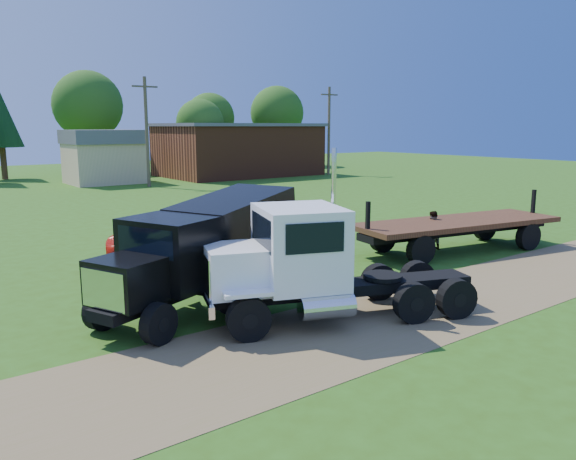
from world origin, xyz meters
TOP-DOWN VIEW (x-y plane):
  - ground at (0.00, 0.00)m, footprint 140.00×140.00m
  - dirt_track at (0.00, 0.00)m, footprint 120.00×4.20m
  - white_semi_tractor at (-4.28, 1.26)m, footprint 7.47×4.65m
  - black_dump_truck at (-5.55, 4.03)m, footprint 7.25×4.65m
  - orange_pickup at (-3.93, 8.34)m, footprint 6.30×4.70m
  - flatbed_trailer at (5.87, 4.01)m, footprint 9.28×4.24m
  - spectator_b at (5.24, 4.74)m, footprint 0.79×0.61m
  - brick_building at (18.00, 40.00)m, footprint 15.40×10.40m
  - tan_shed at (4.00, 40.00)m, footprint 6.20×5.40m
  - utility_poles at (6.00, 35.00)m, footprint 42.20×0.28m
  - tree_row at (6.34, 50.62)m, footprint 57.58×11.83m

SIDE VIEW (x-z plane):
  - ground at x=0.00m, z-range 0.00..0.00m
  - dirt_track at x=0.00m, z-range 0.00..0.01m
  - orange_pickup at x=-3.93m, z-range 0.00..1.59m
  - spectator_b at x=5.24m, z-range 0.00..1.61m
  - flatbed_trailer at x=5.87m, z-range -0.16..2.13m
  - white_semi_tractor at x=-4.28m, z-range -0.71..3.75m
  - black_dump_truck at x=-5.55m, z-range 0.16..3.28m
  - tan_shed at x=4.00m, z-range 0.07..4.77m
  - brick_building at x=18.00m, z-range 0.01..5.31m
  - utility_poles at x=6.00m, z-range 0.21..9.21m
  - tree_row at x=6.34m, z-range 0.90..11.81m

